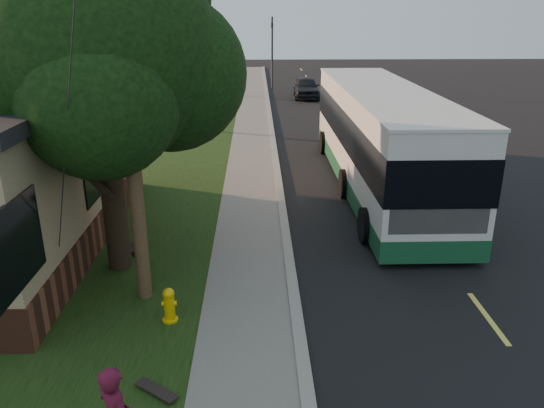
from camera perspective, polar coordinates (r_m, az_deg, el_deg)
The scene contains 15 objects.
ground at distance 11.23m, azimuth 2.69°, elevation -12.48°, with size 120.00×120.00×0.00m, color black.
road at distance 20.90m, azimuth 11.66°, elevation 2.97°, with size 8.00×80.00×0.01m, color black.
curb at distance 20.34m, azimuth 0.62°, elevation 3.09°, with size 0.25×80.00×0.12m, color gray.
sidewalk at distance 20.33m, azimuth -2.20°, elevation 3.00°, with size 2.00×80.00×0.08m, color slate.
grass_verge at distance 20.67m, azimuth -11.96°, elevation 2.84°, with size 5.00×80.00×0.07m, color black.
fire_hydrant at distance 11.12m, azimuth -10.99°, elevation -10.61°, with size 0.32×0.32×0.74m.
utility_pole at distance 10.80m, azimuth -15.46°, elevation 11.90°, with size 2.86×3.21×9.07m.
leafy_tree at distance 12.56m, azimuth -17.93°, elevation 15.21°, with size 6.30×6.00×7.80m.
bare_tree_near at distance 27.83m, azimuth -7.42°, elevation 12.01°, with size 1.38×1.21×4.31m.
bare_tree_far at distance 39.69m, azimuth -5.03°, elevation 14.32°, with size 1.38×1.21×4.03m.
traffic_signal at distance 43.53m, azimuth 0.01°, elevation 16.45°, with size 0.18×0.22×5.50m.
transit_bus at distance 19.04m, azimuth 11.58°, elevation 7.16°, with size 3.02×13.07×3.53m.
skateboard_main at distance 14.48m, azimuth -14.69°, elevation -4.67°, with size 0.61×0.79×0.08m.
skateboard_spare at distance 9.50m, azimuth -12.33°, elevation -18.99°, with size 0.80×0.68×0.08m.
distant_car at distance 39.22m, azimuth 3.70°, elevation 12.44°, with size 1.77×4.39×1.50m, color black.
Camera 1 is at (-0.79, -9.42, 6.07)m, focal length 35.00 mm.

